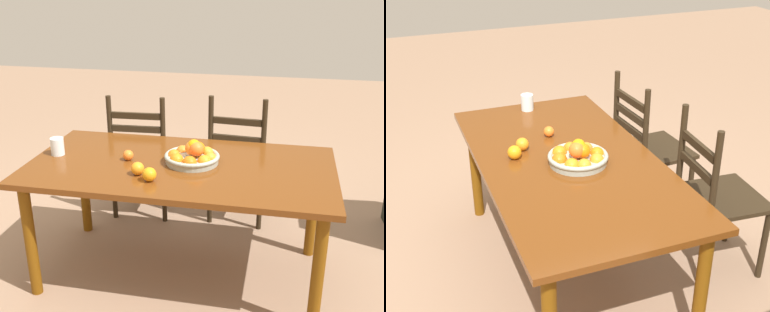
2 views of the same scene
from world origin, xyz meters
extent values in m
plane|color=#95745B|center=(0.00, 0.00, 0.00)|extent=(12.00, 12.00, 0.00)
cube|color=#623110|center=(0.00, 0.00, 0.70)|extent=(1.72, 0.90, 0.03)
cylinder|color=#693B09|center=(-0.77, -0.36, 0.34)|extent=(0.06, 0.06, 0.69)
cylinder|color=#693B09|center=(0.77, -0.36, 0.34)|extent=(0.06, 0.06, 0.69)
cylinder|color=#693B09|center=(-0.77, 0.36, 0.34)|extent=(0.06, 0.06, 0.69)
cylinder|color=#693B09|center=(0.77, 0.36, 0.34)|extent=(0.06, 0.06, 0.69)
cube|color=black|center=(0.26, 0.82, 0.45)|extent=(0.45, 0.45, 0.03)
cylinder|color=black|center=(0.46, 0.99, 0.22)|extent=(0.04, 0.04, 0.44)
cylinder|color=black|center=(0.09, 1.02, 0.22)|extent=(0.04, 0.04, 0.44)
cylinder|color=black|center=(0.43, 0.63, 0.22)|extent=(0.04, 0.04, 0.44)
cylinder|color=black|center=(0.06, 0.65, 0.22)|extent=(0.04, 0.04, 0.44)
cylinder|color=black|center=(0.43, 0.63, 0.71)|extent=(0.04, 0.04, 0.49)
cylinder|color=black|center=(0.06, 0.65, 0.71)|extent=(0.04, 0.04, 0.49)
cube|color=black|center=(0.25, 0.64, 0.67)|extent=(0.33, 0.05, 0.04)
cube|color=black|center=(0.25, 0.64, 0.79)|extent=(0.33, 0.05, 0.04)
cube|color=black|center=(-0.46, 0.78, 0.43)|extent=(0.46, 0.46, 0.03)
cylinder|color=black|center=(-0.28, 0.98, 0.21)|extent=(0.04, 0.04, 0.41)
cylinder|color=black|center=(-0.66, 0.96, 0.21)|extent=(0.04, 0.04, 0.41)
cylinder|color=black|center=(-0.26, 0.60, 0.21)|extent=(0.04, 0.04, 0.41)
cylinder|color=black|center=(-0.64, 0.58, 0.21)|extent=(0.04, 0.04, 0.41)
cylinder|color=black|center=(-0.26, 0.60, 0.69)|extent=(0.04, 0.04, 0.50)
cylinder|color=black|center=(-0.64, 0.58, 0.69)|extent=(0.04, 0.04, 0.50)
cube|color=black|center=(-0.45, 0.59, 0.61)|extent=(0.34, 0.04, 0.04)
cube|color=black|center=(-0.45, 0.59, 0.71)|extent=(0.34, 0.04, 0.04)
cube|color=black|center=(-0.45, 0.59, 0.81)|extent=(0.34, 0.04, 0.04)
cylinder|color=#9DA395|center=(0.06, 0.04, 0.74)|extent=(0.30, 0.30, 0.04)
torus|color=#9DA395|center=(0.06, 0.04, 0.76)|extent=(0.32, 0.32, 0.02)
sphere|color=orange|center=(0.16, 0.03, 0.76)|extent=(0.07, 0.07, 0.07)
sphere|color=orange|center=(0.13, 0.11, 0.76)|extent=(0.08, 0.08, 0.08)
sphere|color=orange|center=(0.06, 0.14, 0.76)|extent=(0.07, 0.07, 0.07)
sphere|color=orange|center=(-0.01, 0.11, 0.76)|extent=(0.07, 0.07, 0.07)
sphere|color=orange|center=(-0.05, 0.03, 0.76)|extent=(0.07, 0.07, 0.07)
sphere|color=orange|center=(-0.01, -0.04, 0.76)|extent=(0.08, 0.08, 0.08)
sphere|color=orange|center=(0.07, -0.07, 0.76)|extent=(0.08, 0.08, 0.08)
sphere|color=orange|center=(0.14, -0.03, 0.76)|extent=(0.08, 0.08, 0.08)
sphere|color=orange|center=(0.07, 0.03, 0.82)|extent=(0.07, 0.07, 0.07)
sphere|color=orange|center=(0.09, 0.02, 0.81)|extent=(0.08, 0.08, 0.08)
sphere|color=orange|center=(0.06, 0.04, 0.81)|extent=(0.08, 0.08, 0.08)
sphere|color=orange|center=(0.09, 0.05, 0.80)|extent=(0.08, 0.08, 0.08)
sphere|color=orange|center=(-0.11, -0.26, 0.76)|extent=(0.07, 0.07, 0.07)
sphere|color=orange|center=(-0.31, 0.00, 0.75)|extent=(0.06, 0.06, 0.06)
sphere|color=orange|center=(-0.19, -0.19, 0.76)|extent=(0.07, 0.07, 0.07)
cylinder|color=silver|center=(-0.75, 0.00, 0.77)|extent=(0.08, 0.08, 0.10)
camera|label=1|loc=(0.56, -2.40, 1.73)|focal=44.18mm
camera|label=2|loc=(2.33, -0.84, 1.99)|focal=49.67mm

